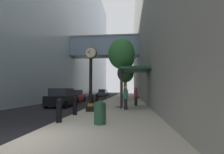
# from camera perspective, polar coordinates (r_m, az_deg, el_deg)

# --- Properties ---
(ground_plane) EXTENTS (110.00, 110.00, 0.00)m
(ground_plane) POSITION_cam_1_polar(r_m,az_deg,el_deg) (32.22, -0.48, -6.90)
(ground_plane) COLOR black
(ground_plane) RESTS_ON ground
(sidewalk_right) EXTENTS (5.11, 80.00, 0.14)m
(sidewalk_right) POSITION_cam_1_polar(r_m,az_deg,el_deg) (35.04, 4.24, -6.54)
(sidewalk_right) COLOR #BCB29E
(sidewalk_right) RESTS_ON ground
(building_block_left) EXTENTS (20.94, 80.00, 34.30)m
(building_block_left) POSITION_cam_1_polar(r_m,az_deg,el_deg) (40.86, -16.33, 18.42)
(building_block_left) COLOR #93A8B7
(building_block_left) RESTS_ON ground
(building_block_right) EXTENTS (9.00, 80.00, 26.51)m
(building_block_right) POSITION_cam_1_polar(r_m,az_deg,el_deg) (37.37, 15.36, 14.27)
(building_block_right) COLOR gray
(building_block_right) RESTS_ON ground
(street_clock) EXTENTS (0.84, 0.55, 4.62)m
(street_clock) POSITION_cam_1_polar(r_m,az_deg,el_deg) (12.25, -6.94, 0.87)
(street_clock) COLOR black
(street_clock) RESTS_ON sidewalk_right
(bollard_nearest) EXTENTS (0.27, 0.27, 1.09)m
(bollard_nearest) POSITION_cam_1_polar(r_m,az_deg,el_deg) (8.51, -16.81, -10.17)
(bollard_nearest) COLOR black
(bollard_nearest) RESTS_ON sidewalk_right
(bollard_second) EXTENTS (0.27, 0.27, 1.09)m
(bollard_second) POSITION_cam_1_polar(r_m,az_deg,el_deg) (10.70, -11.95, -8.94)
(bollard_second) COLOR black
(bollard_second) RESTS_ON sidewalk_right
(bollard_fourth) EXTENTS (0.27, 0.27, 1.09)m
(bollard_fourth) POSITION_cam_1_polar(r_m,az_deg,el_deg) (15.22, -6.56, -7.49)
(bollard_fourth) COLOR black
(bollard_fourth) RESTS_ON sidewalk_right
(bollard_fifth) EXTENTS (0.27, 0.27, 1.09)m
(bollard_fifth) POSITION_cam_1_polar(r_m,az_deg,el_deg) (17.52, -4.92, -7.03)
(bollard_fifth) COLOR black
(bollard_fifth) RESTS_ON sidewalk_right
(street_tree_near) EXTENTS (2.30, 2.30, 5.89)m
(street_tree_near) POSITION_cam_1_polar(r_m,az_deg,el_deg) (15.27, 3.11, 7.45)
(street_tree_near) COLOR #333335
(street_tree_near) RESTS_ON sidewalk_right
(street_tree_mid_near) EXTENTS (2.70, 2.70, 7.15)m
(street_tree_mid_near) POSITION_cam_1_polar(r_m,az_deg,el_deg) (23.01, 3.97, 6.19)
(street_tree_mid_near) COLOR #333335
(street_tree_mid_near) RESTS_ON sidewalk_right
(street_tree_mid_far) EXTENTS (2.84, 2.84, 5.94)m
(street_tree_mid_far) POSITION_cam_1_polar(r_m,az_deg,el_deg) (30.47, 4.42, 1.29)
(street_tree_mid_far) COLOR #333335
(street_tree_mid_far) RESTS_ON sidewalk_right
(street_tree_far) EXTENTS (2.33, 2.33, 6.44)m
(street_tree_far) POSITION_cam_1_polar(r_m,az_deg,el_deg) (38.19, 4.67, 1.39)
(street_tree_far) COLOR #333335
(street_tree_far) RESTS_ON sidewalk_right
(trash_bin) EXTENTS (0.53, 0.53, 1.05)m
(trash_bin) POSITION_cam_1_polar(r_m,az_deg,el_deg) (7.81, -3.94, -11.15)
(trash_bin) COLOR #234C33
(trash_bin) RESTS_ON sidewalk_right
(pedestrian_walking) EXTENTS (0.52, 0.47, 1.69)m
(pedestrian_walking) POSITION_cam_1_polar(r_m,az_deg,el_deg) (16.44, 7.78, -6.11)
(pedestrian_walking) COLOR #23232D
(pedestrian_walking) RESTS_ON sidewalk_right
(pedestrian_by_clock) EXTENTS (0.45, 0.45, 1.73)m
(pedestrian_by_clock) POSITION_cam_1_polar(r_m,az_deg,el_deg) (13.07, 4.47, -6.56)
(pedestrian_by_clock) COLOR #23232D
(pedestrian_by_clock) RESTS_ON sidewalk_right
(storefront_awning) EXTENTS (2.40, 3.60, 3.30)m
(storefront_awning) POSITION_cam_1_polar(r_m,az_deg,el_deg) (15.29, 7.20, 2.18)
(storefront_awning) COLOR #235138
(storefront_awning) RESTS_ON sidewalk_right
(car_black_near) EXTENTS (2.04, 4.13, 1.73)m
(car_black_near) POSITION_cam_1_polar(r_m,az_deg,el_deg) (17.25, -15.91, -6.54)
(car_black_near) COLOR black
(car_black_near) RESTS_ON ground
(car_red_mid) EXTENTS (2.04, 4.65, 1.56)m
(car_red_mid) POSITION_cam_1_polar(r_m,az_deg,el_deg) (22.37, -12.26, -6.15)
(car_red_mid) COLOR #AD191E
(car_red_mid) RESTS_ON ground
(car_grey_far) EXTENTS (2.02, 4.73, 1.63)m
(car_grey_far) POSITION_cam_1_polar(r_m,az_deg,el_deg) (40.96, -2.98, -5.16)
(car_grey_far) COLOR slate
(car_grey_far) RESTS_ON ground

